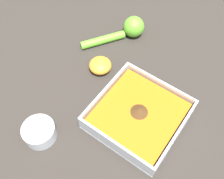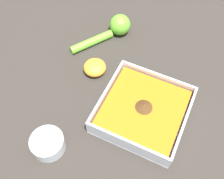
{
  "view_description": "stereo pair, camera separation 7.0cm",
  "coord_description": "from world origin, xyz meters",
  "views": [
    {
      "loc": [
        0.26,
        0.14,
        0.61
      ],
      "look_at": [
        -0.06,
        -0.09,
        0.03
      ],
      "focal_mm": 42.0,
      "sensor_mm": 36.0,
      "label": 1
    },
    {
      "loc": [
        0.29,
        0.08,
        0.61
      ],
      "look_at": [
        -0.06,
        -0.09,
        0.03
      ],
      "focal_mm": 42.0,
      "sensor_mm": 36.0,
      "label": 2
    }
  ],
  "objects": [
    {
      "name": "lemon_half",
      "position": [
        -0.11,
        -0.17,
        0.02
      ],
      "size": [
        0.07,
        0.07,
        0.04
      ],
      "color": "orange",
      "rests_on": "ground_plane"
    },
    {
      "name": "ground_plane",
      "position": [
        0.0,
        0.0,
        0.0
      ],
      "size": [
        4.0,
        4.0,
        0.0
      ],
      "primitive_type": "plane",
      "color": "#332D28"
    },
    {
      "name": "square_dish",
      "position": [
        -0.04,
        0.01,
        0.02
      ],
      "size": [
        0.21,
        0.21,
        0.05
      ],
      "color": "silver",
      "rests_on": "ground_plane"
    },
    {
      "name": "lemon_squeezer",
      "position": [
        -0.27,
        -0.18,
        0.03
      ],
      "size": [
        0.19,
        0.14,
        0.07
      ],
      "rotation": [
        0.0,
        0.0,
        2.56
      ],
      "color": "#6BC633",
      "rests_on": "ground_plane"
    },
    {
      "name": "spice_bowl",
      "position": [
        0.14,
        -0.16,
        0.02
      ],
      "size": [
        0.08,
        0.08,
        0.04
      ],
      "color": "silver",
      "rests_on": "ground_plane"
    }
  ]
}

